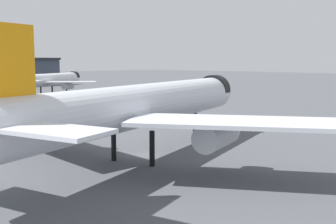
% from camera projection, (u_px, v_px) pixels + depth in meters
% --- Properties ---
extents(ground, '(900.00, 900.00, 0.00)m').
position_uv_depth(ground, '(142.00, 155.00, 61.87)').
color(ground, '#4C4F54').
extents(airliner_near_gate, '(63.48, 56.83, 17.84)m').
position_uv_depth(airliner_near_gate, '(141.00, 106.00, 58.15)').
color(airliner_near_gate, silver).
rests_on(airliner_near_gate, ground).
extents(airliner_far_taxiway, '(46.70, 41.82, 14.87)m').
position_uv_depth(airliner_far_taxiway, '(49.00, 80.00, 169.06)').
color(airliner_far_taxiway, silver).
rests_on(airliner_far_taxiway, ground).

